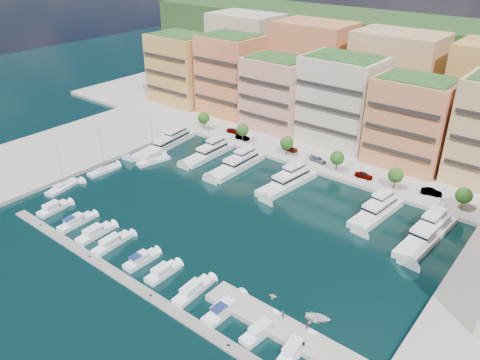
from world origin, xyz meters
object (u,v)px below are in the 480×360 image
at_px(car_4, 364,175).
at_px(tree_3, 337,158).
at_px(yacht_6, 428,233).
at_px(tender_1, 273,296).
at_px(car_1, 242,137).
at_px(lamppost_1, 254,140).
at_px(car_5, 431,192).
at_px(tree_4, 396,175).
at_px(tree_5, 464,196).
at_px(person_1, 307,325).
at_px(lamppost_4, 442,198).
at_px(tender_2, 318,318).
at_px(cruiser_0, 53,209).
at_px(cruiser_2, 95,233).
at_px(person_0, 283,314).
at_px(cruiser_7, 225,310).
at_px(sailboat_2, 153,161).
at_px(yacht_2, 238,164).
at_px(yacht_3, 289,181).
at_px(cruiser_3, 112,243).
at_px(yacht_1, 210,153).
at_px(cruiser_5, 162,273).
at_px(lamppost_3, 368,175).
at_px(cruiser_6, 193,291).
at_px(lamppost_0, 208,126).
at_px(sailboat_1, 104,171).
at_px(tree_2, 287,143).
at_px(sailboat_0, 63,188).
at_px(cruiser_8, 261,331).
at_px(cruiser_4, 141,260).
at_px(cruiser_9, 294,350).
at_px(tree_0, 204,118).
at_px(car_3, 318,159).
at_px(lamppost_2, 306,156).
at_px(cruiser_1, 76,222).
at_px(yacht_5, 378,210).
at_px(tree_1, 243,130).

bearing_deg(car_4, tree_3, 87.60).
bearing_deg(tree_3, yacht_6, -25.76).
bearing_deg(tender_1, car_1, 32.88).
relative_size(lamppost_1, car_5, 0.86).
xyz_separation_m(tree_4, tree_5, (16.00, 0.00, 0.00)).
height_order(lamppost_1, person_1, lamppost_1).
xyz_separation_m(lamppost_4, car_1, (-60.87, 3.34, -2.08)).
distance_m(tree_3, tender_2, 55.38).
xyz_separation_m(cruiser_0, cruiser_2, (16.02, -0.01, -0.00)).
bearing_deg(person_1, person_0, -1.90).
bearing_deg(person_0, yacht_6, -20.68).
height_order(cruiser_7, tender_2, cruiser_7).
bearing_deg(sailboat_2, yacht_2, 31.01).
relative_size(yacht_3, cruiser_3, 2.09).
relative_size(lamppost_4, yacht_2, 0.22).
distance_m(yacht_1, cruiser_5, 53.88).
relative_size(lamppost_1, yacht_1, 0.23).
xyz_separation_m(tree_3, tree_4, (16.00, 0.00, 0.00)).
distance_m(lamppost_3, yacht_1, 45.33).
height_order(cruiser_6, car_4, car_4).
xyz_separation_m(lamppost_0, tender_2, (67.88, -47.48, -3.38)).
height_order(tree_3, lamppost_3, tree_3).
bearing_deg(sailboat_2, yacht_3, 18.79).
xyz_separation_m(yacht_1, cruiser_2, (8.20, -45.31, -0.54)).
bearing_deg(sailboat_1, tree_2, 48.94).
height_order(lamppost_0, cruiser_3, lamppost_0).
height_order(sailboat_2, sailboat_0, same).
relative_size(cruiser_5, cruiser_8, 0.88).
distance_m(cruiser_2, sailboat_2, 36.77).
height_order(cruiser_4, cruiser_9, cruiser_4).
relative_size(cruiser_0, person_0, 4.85).
bearing_deg(cruiser_5, yacht_3, 91.85).
bearing_deg(tree_0, tender_2, -34.70).
relative_size(car_3, car_5, 1.03).
distance_m(tree_2, tender_1, 58.94).
bearing_deg(tender_2, cruiser_2, 75.70).
distance_m(lamppost_2, sailboat_0, 63.97).
bearing_deg(cruiser_1, person_0, 4.54).
bearing_deg(cruiser_1, tree_5, 41.90).
xyz_separation_m(lamppost_4, cruiser_4, (-38.93, -55.80, -3.26)).
bearing_deg(cruiser_0, yacht_5, 37.59).
bearing_deg(car_3, yacht_5, -114.93).
relative_size(tree_1, car_4, 1.21).
bearing_deg(lamppost_1, tree_2, 12.95).
relative_size(yacht_1, sailboat_2, 1.37).
distance_m(lamppost_0, yacht_1, 14.73).
distance_m(cruiser_4, cruiser_5, 6.09).
height_order(tree_1, tree_5, same).
bearing_deg(person_1, cruiser_8, 30.83).
xyz_separation_m(lamppost_4, person_1, (-4.00, -51.20, -2.03)).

